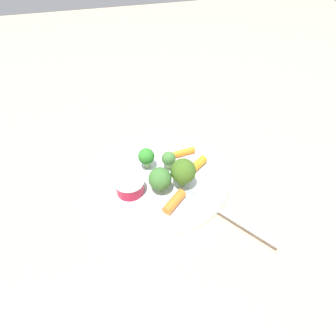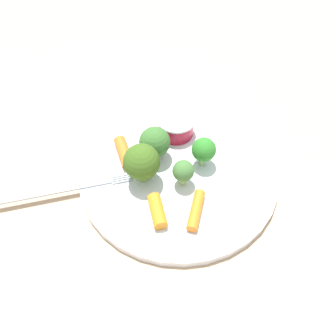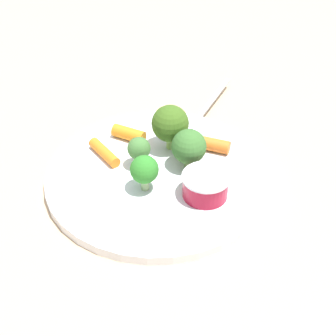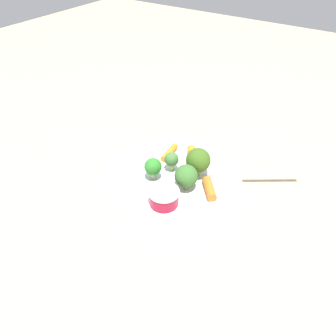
% 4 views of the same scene
% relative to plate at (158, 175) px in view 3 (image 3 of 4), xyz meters
% --- Properties ---
extents(ground_plane, '(2.40, 2.40, 0.00)m').
position_rel_plate_xyz_m(ground_plane, '(0.00, 0.00, -0.01)').
color(ground_plane, tan).
extents(plate, '(0.28, 0.28, 0.01)m').
position_rel_plate_xyz_m(plate, '(0.00, 0.00, 0.00)').
color(plate, white).
rests_on(plate, ground_plane).
extents(sauce_cup, '(0.06, 0.06, 0.03)m').
position_rel_plate_xyz_m(sauce_cup, '(0.06, 0.03, 0.02)').
color(sauce_cup, maroon).
rests_on(sauce_cup, plate).
extents(broccoli_floret_0, '(0.03, 0.03, 0.04)m').
position_rel_plate_xyz_m(broccoli_floret_0, '(-0.02, -0.01, 0.03)').
color(broccoli_floret_0, '#95BC68').
rests_on(broccoli_floret_0, plate).
extents(broccoli_floret_1, '(0.05, 0.05, 0.06)m').
position_rel_plate_xyz_m(broccoli_floret_1, '(-0.04, 0.04, 0.04)').
color(broccoli_floret_1, '#88B056').
rests_on(broccoli_floret_1, plate).
extents(broccoli_floret_2, '(0.04, 0.04, 0.05)m').
position_rel_plate_xyz_m(broccoli_floret_2, '(0.01, 0.04, 0.04)').
color(broccoli_floret_2, '#92B469').
rests_on(broccoli_floret_2, plate).
extents(broccoli_floret_3, '(0.03, 0.03, 0.05)m').
position_rel_plate_xyz_m(broccoli_floret_3, '(0.02, -0.03, 0.03)').
color(broccoli_floret_3, '#8CAC71').
rests_on(broccoli_floret_3, plate).
extents(carrot_stick_0, '(0.05, 0.04, 0.02)m').
position_rel_plate_xyz_m(carrot_stick_0, '(-0.08, 0.00, 0.01)').
color(carrot_stick_0, orange).
rests_on(carrot_stick_0, plate).
extents(carrot_stick_1, '(0.06, 0.02, 0.01)m').
position_rel_plate_xyz_m(carrot_stick_1, '(-0.06, -0.04, 0.01)').
color(carrot_stick_1, orange).
rests_on(carrot_stick_1, plate).
extents(carrot_stick_2, '(0.05, 0.05, 0.02)m').
position_rel_plate_xyz_m(carrot_stick_2, '(-0.01, 0.08, 0.01)').
color(carrot_stick_2, orange).
rests_on(carrot_stick_2, plate).
extents(fork, '(0.11, 0.16, 0.00)m').
position_rel_plate_xyz_m(fork, '(-0.09, 0.13, 0.01)').
color(fork, '#AEB5BE').
rests_on(fork, plate).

